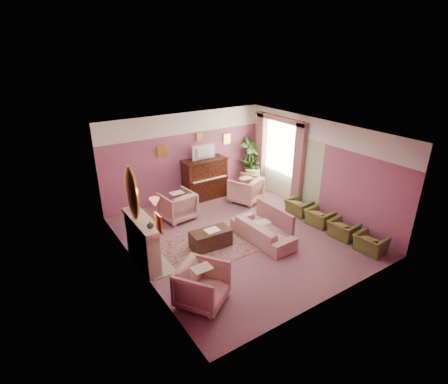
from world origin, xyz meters
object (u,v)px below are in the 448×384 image
television (205,151)px  side_table (252,178)px  olive_chair_b (343,227)px  olive_chair_d (299,205)px  coffee_table (211,239)px  sofa (262,228)px  olive_chair_a (371,241)px  piano (205,179)px  floral_armchair_left (177,204)px  floral_armchair_right (246,188)px  floral_armchair_front (202,283)px  olive_chair_c (320,215)px

television → side_table: (1.83, -0.13, -1.25)m
olive_chair_b → olive_chair_d: same height
olive_chair_d → coffee_table: bearing=-177.8°
sofa → olive_chair_a: size_ratio=2.65×
television → olive_chair_d: (1.72, -2.54, -1.30)m
piano → coffee_table: size_ratio=1.40×
floral_armchair_left → television: bearing=30.0°
floral_armchair_right → side_table: 1.21m
olive_chair_a → side_table: side_table is taller
floral_armchair_front → sofa: bearing=26.0°
television → olive_chair_b: bearing=-67.6°
coffee_table → floral_armchair_left: 1.85m
floral_armchair_front → olive_chair_d: (4.34, 1.80, -0.16)m
sofa → olive_chair_d: size_ratio=2.65×
sofa → olive_chair_d: (1.88, 0.60, -0.07)m
television → sofa: size_ratio=0.43×
television → coffee_table: television is taller
floral_armchair_left → floral_armchair_right: bearing=-3.0°
floral_armchair_left → side_table: size_ratio=1.31×
television → sofa: 3.37m
coffee_table → floral_armchair_left: floral_armchair_left is taller
olive_chair_c → piano: bearing=116.8°
piano → olive_chair_b: piano is taller
floral_armchair_front → piano: bearing=59.1°
floral_armchair_right → side_table: size_ratio=1.31×
coffee_table → olive_chair_c: (3.14, -0.70, 0.08)m
television → olive_chair_c: (1.72, -3.36, -1.30)m
sofa → coffee_table: bearing=159.4°
coffee_table → olive_chair_c: 3.22m
floral_armchair_right → floral_armchair_front: bearing=-136.3°
piano → floral_armchair_left: (-1.42, -0.87, -0.19)m
coffee_table → olive_chair_c: size_ratio=1.43×
coffee_table → olive_chair_d: bearing=2.2°
television → floral_armchair_left: 2.00m
floral_armchair_right → olive_chair_d: floral_armchair_right is taller
sofa → floral_armchair_right: size_ratio=2.02×
olive_chair_b → side_table: size_ratio=1.00×
olive_chair_a → olive_chair_c: same height
piano → olive_chair_a: (1.72, -5.05, -0.35)m
olive_chair_b → side_table: 4.04m
piano → olive_chair_c: size_ratio=2.01×
olive_chair_a → coffee_table: bearing=143.3°
sofa → floral_armchair_left: floral_armchair_left is taller
floral_armchair_left → olive_chair_a: 5.22m
piano → television: (0.00, -0.05, 0.95)m
olive_chair_a → floral_armchair_left: bearing=126.9°
olive_chair_b → olive_chair_d: 1.64m
piano → olive_chair_a: bearing=-71.2°
floral_armchair_left → olive_chair_d: 3.58m
floral_armchair_front → olive_chair_b: (4.34, 0.16, -0.16)m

